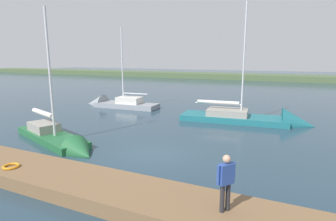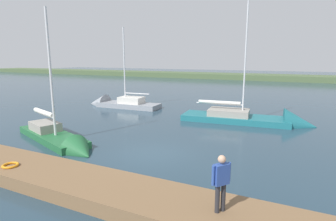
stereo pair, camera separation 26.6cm
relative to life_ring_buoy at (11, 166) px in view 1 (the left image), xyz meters
The scene contains 8 objects.
ground_plane 6.49m from the life_ring_buoy, 127.35° to the right, with size 200.00×200.00×0.00m, color #263D4C.
far_shoreline 59.47m from the life_ring_buoy, 93.78° to the right, with size 180.00×8.00×2.40m, color #4C603D.
dock_pier 3.96m from the life_ring_buoy, behind, with size 19.98×2.41×0.54m, color brown.
life_ring_buoy is the anchor object (origin of this frame).
sailboat_inner_slip 16.84m from the life_ring_buoy, 118.62° to the right, with size 10.20×3.49×10.34m.
sailboat_behind_pier 4.81m from the life_ring_buoy, 66.21° to the right, with size 7.88×4.19×8.62m.
sailboat_near_dock 17.30m from the life_ring_buoy, 68.12° to the right, with size 8.10×2.59×8.89m.
person_on_dock 8.87m from the life_ring_buoy, behind, with size 0.46×0.54×1.75m.
Camera 1 is at (-6.46, 12.08, 5.01)m, focal length 29.21 mm.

